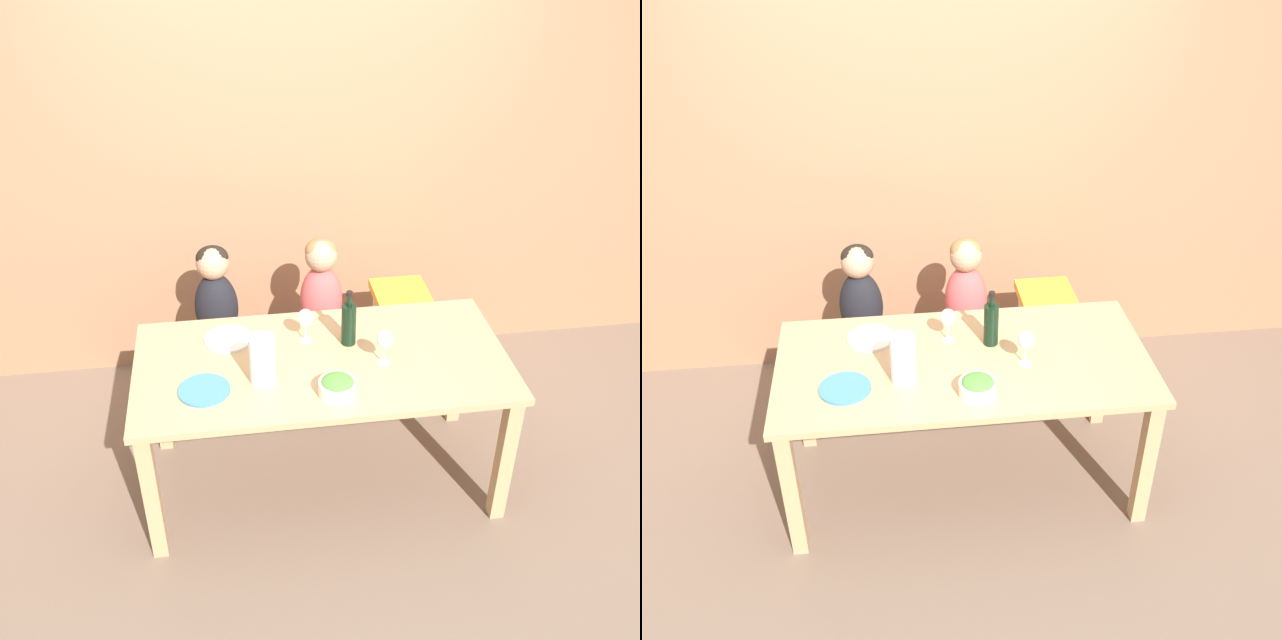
% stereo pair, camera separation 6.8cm
% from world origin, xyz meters
% --- Properties ---
extents(ground_plane, '(14.00, 14.00, 0.00)m').
position_xyz_m(ground_plane, '(0.00, 0.00, 0.00)').
color(ground_plane, '#705B4C').
extents(wall_back, '(10.00, 0.06, 2.70)m').
position_xyz_m(wall_back, '(0.00, 1.18, 1.35)').
color(wall_back, '#9E6B4C').
rests_on(wall_back, ground_plane).
extents(dining_table, '(1.75, 0.86, 0.77)m').
position_xyz_m(dining_table, '(0.00, 0.00, 0.67)').
color(dining_table, tan).
rests_on(dining_table, ground_plane).
extents(chair_far_left, '(0.36, 0.40, 0.47)m').
position_xyz_m(chair_far_left, '(-0.48, 0.69, 0.39)').
color(chair_far_left, silver).
rests_on(chair_far_left, ground_plane).
extents(chair_far_center, '(0.36, 0.40, 0.47)m').
position_xyz_m(chair_far_center, '(0.10, 0.69, 0.39)').
color(chair_far_center, silver).
rests_on(chair_far_center, ground_plane).
extents(chair_right_highchair, '(0.31, 0.34, 0.69)m').
position_xyz_m(chair_right_highchair, '(0.56, 0.69, 0.53)').
color(chair_right_highchair, silver).
rests_on(chair_right_highchair, ground_plane).
extents(person_child_left, '(0.24, 0.20, 0.57)m').
position_xyz_m(person_child_left, '(-0.48, 0.69, 0.77)').
color(person_child_left, black).
rests_on(person_child_left, chair_far_left).
extents(person_child_center, '(0.24, 0.20, 0.57)m').
position_xyz_m(person_child_center, '(0.10, 0.69, 0.77)').
color(person_child_center, '#C64C4C').
rests_on(person_child_center, chair_far_center).
extents(wine_bottle, '(0.07, 0.07, 0.29)m').
position_xyz_m(wine_bottle, '(0.15, 0.12, 0.88)').
color(wine_bottle, black).
rests_on(wine_bottle, dining_table).
extents(paper_towel_roll, '(0.12, 0.12, 0.24)m').
position_xyz_m(paper_towel_roll, '(-0.29, -0.13, 0.89)').
color(paper_towel_roll, white).
rests_on(paper_towel_roll, dining_table).
extents(wine_glass_near, '(0.08, 0.08, 0.18)m').
position_xyz_m(wine_glass_near, '(0.28, -0.07, 0.90)').
color(wine_glass_near, white).
rests_on(wine_glass_near, dining_table).
extents(wine_glass_far, '(0.08, 0.08, 0.18)m').
position_xyz_m(wine_glass_far, '(-0.06, 0.16, 0.90)').
color(wine_glass_far, white).
rests_on(wine_glass_far, dining_table).
extents(salad_bowl_large, '(0.17, 0.17, 0.09)m').
position_xyz_m(salad_bowl_large, '(0.03, -0.26, 0.81)').
color(salad_bowl_large, white).
rests_on(salad_bowl_large, dining_table).
extents(dinner_plate_front_left, '(0.23, 0.23, 0.01)m').
position_xyz_m(dinner_plate_front_left, '(-0.55, -0.16, 0.78)').
color(dinner_plate_front_left, teal).
rests_on(dinner_plate_front_left, dining_table).
extents(dinner_plate_back_left, '(0.23, 0.23, 0.01)m').
position_xyz_m(dinner_plate_back_left, '(-0.43, 0.23, 0.78)').
color(dinner_plate_back_left, silver).
rests_on(dinner_plate_back_left, dining_table).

